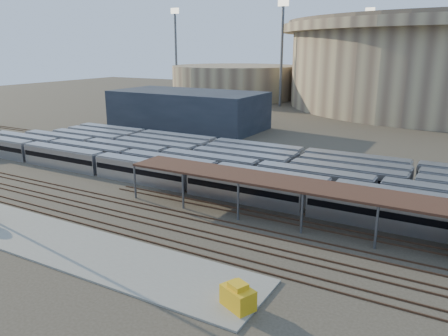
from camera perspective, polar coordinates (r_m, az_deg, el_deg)
name	(u,v)px	position (r m, az deg, el deg)	size (l,w,h in m)	color
ground	(175,210)	(60.54, -6.46, -5.51)	(420.00, 420.00, 0.00)	#383026
apron	(61,243)	(53.67, -20.47, -9.15)	(50.00, 9.00, 0.20)	gray
subway_trains	(261,170)	(73.04, 4.92, -0.30)	(123.52, 23.90, 3.60)	#A5A5A9
inspection_shed	(345,193)	(53.49, 15.56, -3.18)	(60.30, 6.00, 5.30)	#525357
empty_tracks	(152,222)	(56.84, -9.44, -6.95)	(170.00, 9.62, 0.18)	#4C3323
secondary_arena	(235,81)	(199.45, 1.49, 11.24)	(56.00, 56.00, 14.00)	#9C8C6A
service_building	(188,109)	(122.82, -4.77, 7.64)	(42.00, 20.00, 10.00)	#1E232D
floodlight_0	(282,50)	(168.03, 7.55, 14.99)	(4.00, 1.00, 38.40)	#525357
floodlight_1	(176,50)	(203.63, -6.30, 15.09)	(4.00, 1.00, 38.40)	#525357
floodlight_3	(367,50)	(210.10, 18.15, 14.45)	(4.00, 1.00, 38.40)	#525357
yellow_equipment	(238,297)	(38.57, 1.83, -16.54)	(2.91, 1.82, 1.82)	gold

